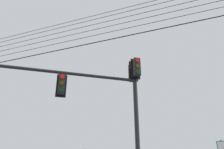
% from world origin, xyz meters
% --- Properties ---
extents(signal_mast_assembly, '(6.27, 2.65, 7.00)m').
position_xyz_m(signal_mast_assembly, '(-0.72, 0.18, 5.02)').
color(signal_mast_assembly, black).
rests_on(signal_mast_assembly, ground).
extents(overhead_wire_span, '(19.06, 27.02, 2.22)m').
position_xyz_m(overhead_wire_span, '(1.14, -1.40, 9.39)').
color(overhead_wire_span, black).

